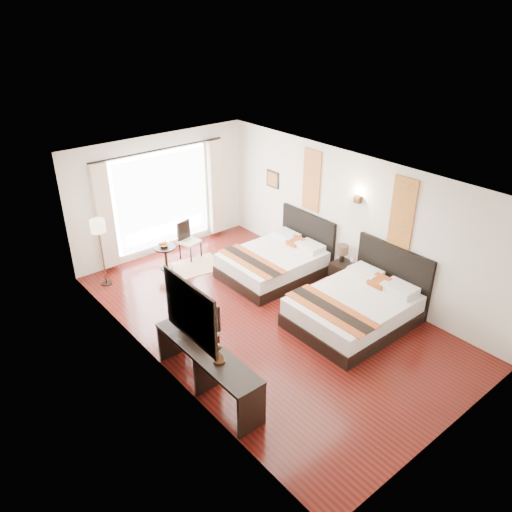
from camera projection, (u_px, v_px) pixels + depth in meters
floor at (266, 317)px, 9.56m from camera, size 4.50×7.50×0.01m
ceiling at (268, 178)px, 8.27m from camera, size 4.50×7.50×0.02m
wall_headboard at (350, 220)px, 10.18m from camera, size 0.01×7.50×2.80m
wall_desk at (156, 294)px, 7.65m from camera, size 0.01×7.50×2.80m
wall_window at (161, 195)px, 11.48m from camera, size 4.50×0.01×2.80m
wall_entry at (458, 355)px, 6.35m from camera, size 4.50×0.01×2.80m
window_glass at (162, 199)px, 11.51m from camera, size 2.40×0.02×2.20m
sheer_curtain at (163, 200)px, 11.47m from camera, size 2.30×0.02×2.10m
drape_left at (105, 217)px, 10.63m from camera, size 0.35×0.14×2.35m
drape_right at (216, 188)px, 12.27m from camera, size 0.35×0.14×2.35m
art_panel_near at (402, 213)px, 9.10m from camera, size 0.03×0.50×1.35m
art_panel_far at (312, 181)px, 10.70m from camera, size 0.03×0.50×1.35m
wall_sconce at (358, 199)px, 9.79m from camera, size 0.10×0.14×0.14m
mirror_frame at (190, 312)px, 6.95m from camera, size 0.04×1.25×0.95m
mirror_glass at (192, 311)px, 6.97m from camera, size 0.01×1.12×0.82m
bed_near at (356, 307)px, 9.26m from camera, size 2.25×1.76×1.27m
bed_far at (276, 262)px, 10.90m from camera, size 2.13×1.66×1.20m
nightstand at (345, 275)px, 10.45m from camera, size 0.44×0.55×0.53m
table_lamp at (342, 251)px, 10.34m from camera, size 0.25×0.25×0.40m
vase at (352, 266)px, 10.18m from camera, size 0.13×0.13×0.13m
console_desk at (207, 370)px, 7.63m from camera, size 0.50×2.20×0.76m
television at (187, 322)px, 7.74m from camera, size 0.13×0.72×0.41m
bronze_figurine at (219, 354)px, 7.16m from camera, size 0.24×0.24×0.27m
desk_chair at (204, 339)px, 8.45m from camera, size 0.46×0.46×0.98m
floor_lamp at (98, 231)px, 10.09m from camera, size 0.30×0.30×1.49m
side_table at (166, 258)px, 11.14m from camera, size 0.47×0.47×0.54m
fruit_bowl at (164, 245)px, 11.02m from camera, size 0.31×0.31×0.06m
window_chair at (190, 247)px, 11.62m from camera, size 0.50×0.50×0.89m
jute_rug at (193, 267)px, 11.32m from camera, size 1.39×1.04×0.01m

